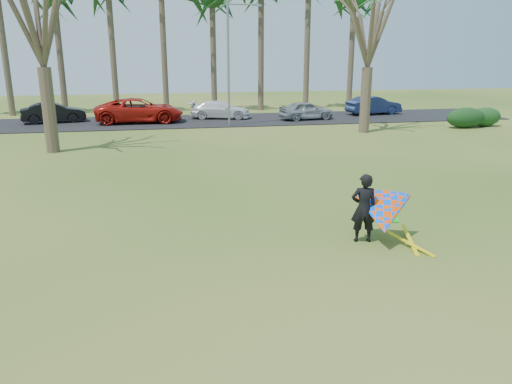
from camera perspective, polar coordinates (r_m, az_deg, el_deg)
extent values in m
plane|color=#205011|center=(12.76, 1.71, -7.19)|extent=(100.00, 100.00, 0.00)
cube|color=black|center=(36.87, -6.84, 8.08)|extent=(46.00, 7.00, 0.06)
cylinder|color=#493D2C|center=(43.95, -26.87, 14.55)|extent=(0.48, 0.48, 10.40)
cylinder|color=brown|center=(43.09, -21.48, 14.21)|extent=(0.48, 0.48, 9.00)
cylinder|color=#463A2A|center=(42.58, -16.06, 15.14)|extent=(0.48, 0.48, 9.70)
cylinder|color=brown|center=(42.45, -10.51, 15.95)|extent=(0.48, 0.48, 10.40)
cylinder|color=#4B3B2D|center=(42.69, -4.89, 15.21)|extent=(0.48, 0.48, 9.00)
cylinder|color=#47362A|center=(43.30, 0.57, 15.74)|extent=(0.48, 0.48, 9.70)
cylinder|color=#46392A|center=(44.27, 5.86, 16.12)|extent=(0.48, 0.48, 10.40)
cylinder|color=#4B3B2D|center=(45.57, 10.83, 15.04)|extent=(0.48, 0.48, 9.00)
cylinder|color=#46362A|center=(27.15, -22.59, 8.59)|extent=(0.64, 0.64, 4.20)
cylinder|color=brown|center=(32.16, 12.40, 10.21)|extent=(0.64, 0.64, 3.99)
cylinder|color=gray|center=(33.77, -3.18, 14.21)|extent=(0.16, 0.16, 8.00)
cylinder|color=gray|center=(34.02, -1.50, 20.65)|extent=(2.00, 0.10, 0.10)
cube|color=gray|center=(34.19, 0.27, 20.54)|extent=(0.40, 0.18, 0.12)
ellipsoid|color=black|center=(36.16, 22.84, 7.83)|extent=(2.70, 1.23, 1.35)
ellipsoid|color=#153B16|center=(37.39, 24.68, 7.81)|extent=(2.32, 1.09, 1.29)
imported|color=black|center=(38.23, -22.14, 8.41)|extent=(4.49, 2.38, 1.41)
imported|color=#AA150D|center=(36.48, -13.17, 9.07)|extent=(6.09, 2.86, 1.69)
imported|color=white|center=(37.81, -4.10, 9.38)|extent=(4.75, 2.75, 1.30)
imported|color=#8F949B|center=(37.24, 5.75, 9.28)|extent=(4.14, 2.15, 1.35)
imported|color=#1A254E|center=(41.19, 13.30, 9.63)|extent=(4.52, 2.07, 1.44)
imported|color=black|center=(13.62, 12.20, -1.81)|extent=(0.76, 0.57, 1.88)
cone|color=#0553FF|center=(13.61, 14.33, -2.37)|extent=(2.13, 2.39, 2.02)
cube|color=#0CBF19|center=(13.61, 14.92, -2.64)|extent=(0.62, 0.60, 0.24)
cube|color=yellow|center=(13.84, 16.78, -5.94)|extent=(0.85, 1.66, 0.28)
cube|color=yellow|center=(14.09, 17.13, -5.57)|extent=(0.56, 1.76, 0.22)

